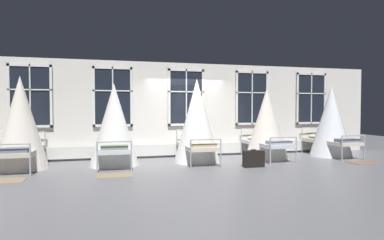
% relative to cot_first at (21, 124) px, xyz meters
% --- Properties ---
extents(ground, '(25.12, 25.12, 0.00)m').
position_rel_cot_first_xyz_m(ground, '(4.60, -0.12, -1.16)').
color(ground, slate).
extents(back_wall_with_windows, '(13.56, 0.10, 3.02)m').
position_rel_cot_first_xyz_m(back_wall_with_windows, '(4.60, 1.19, 0.35)').
color(back_wall_with_windows, silver).
rests_on(back_wall_with_windows, ground).
extents(window_bank, '(10.38, 0.10, 2.75)m').
position_rel_cot_first_xyz_m(window_bank, '(4.60, 1.07, -0.10)').
color(window_bank, black).
rests_on(window_bank, ground).
extents(cot_first, '(1.33, 2.01, 2.39)m').
position_rel_cot_first_xyz_m(cot_first, '(0.00, 0.00, 0.00)').
color(cot_first, '#9EA3A8').
rests_on(cot_first, ground).
extents(cot_second, '(1.33, 2.01, 2.24)m').
position_rel_cot_first_xyz_m(cot_second, '(2.32, -0.02, -0.07)').
color(cot_second, '#9EA3A8').
rests_on(cot_second, ground).
extents(cot_third, '(1.33, 2.02, 2.42)m').
position_rel_cot_first_xyz_m(cot_third, '(4.64, -0.06, 0.01)').
color(cot_third, '#9EA3A8').
rests_on(cot_third, ground).
extents(cot_fourth, '(1.33, 2.01, 2.21)m').
position_rel_cot_first_xyz_m(cot_fourth, '(6.90, 0.00, -0.09)').
color(cot_fourth, '#9EA3A8').
rests_on(cot_fourth, ground).
extents(cot_fifth, '(1.33, 2.02, 2.30)m').
position_rel_cot_first_xyz_m(cot_fifth, '(9.22, 0.02, -0.04)').
color(cot_fifth, '#9EA3A8').
rests_on(cot_fifth, ground).
extents(rug_first, '(0.81, 0.57, 0.01)m').
position_rel_cot_first_xyz_m(rug_first, '(0.01, -1.41, -1.15)').
color(rug_first, '#8E7A5B').
rests_on(rug_first, ground).
extents(rug_second, '(0.80, 0.56, 0.01)m').
position_rel_cot_first_xyz_m(rug_second, '(2.30, -1.41, -1.15)').
color(rug_second, '#8E7A5B').
rests_on(rug_second, ground).
extents(rug_fifth, '(0.80, 0.56, 0.01)m').
position_rel_cot_first_xyz_m(rug_fifth, '(9.20, -1.41, -1.15)').
color(rug_fifth, brown).
rests_on(rug_fifth, ground).
extents(suitcase_dark, '(0.56, 0.22, 0.47)m').
position_rel_cot_first_xyz_m(suitcase_dark, '(5.88, -1.23, -0.93)').
color(suitcase_dark, black).
rests_on(suitcase_dark, ground).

